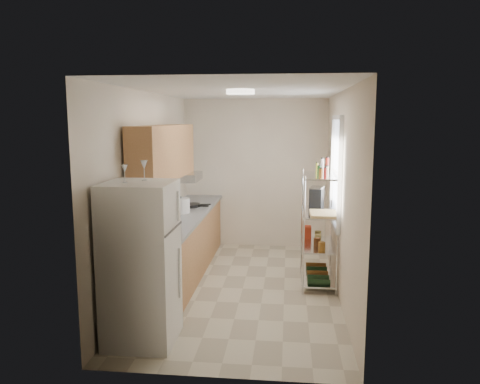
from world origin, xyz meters
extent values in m
cube|color=beige|center=(0.00, 0.00, -0.01)|extent=(2.50, 4.40, 0.01)
cube|color=silver|center=(0.00, 0.00, 2.60)|extent=(2.50, 4.40, 0.01)
cube|color=beige|center=(0.00, 2.21, 1.30)|extent=(2.50, 0.01, 2.60)
cube|color=beige|center=(0.00, -2.21, 1.30)|extent=(2.50, 0.01, 2.60)
cube|color=beige|center=(-1.25, 0.00, 1.30)|extent=(0.01, 4.40, 2.60)
cube|color=beige|center=(1.25, 0.00, 1.30)|extent=(0.01, 4.40, 2.60)
cube|color=#B77E4E|center=(-0.92, 0.44, 0.43)|extent=(0.60, 3.48, 0.86)
cube|color=gray|center=(-0.90, 0.44, 0.88)|extent=(0.63, 3.51, 0.04)
cube|color=#B7BABC|center=(-0.94, -0.70, 0.88)|extent=(0.52, 0.44, 0.04)
cube|color=#B7BABC|center=(-0.64, 1.80, 0.46)|extent=(0.01, 0.55, 0.72)
cube|color=#B77E4E|center=(-1.05, 0.10, 1.81)|extent=(0.33, 2.20, 0.72)
cube|color=#B7BABC|center=(-1.00, 0.90, 1.39)|extent=(0.50, 0.60, 0.12)
cube|color=white|center=(1.23, 0.35, 1.55)|extent=(0.06, 1.00, 1.46)
cube|color=silver|center=(1.00, 0.30, 0.10)|extent=(0.45, 0.90, 0.02)
cube|color=silver|center=(1.00, 0.30, 0.55)|extent=(0.45, 0.90, 0.02)
cube|color=silver|center=(1.00, 0.30, 1.00)|extent=(0.45, 0.90, 0.02)
cube|color=silver|center=(1.00, 0.30, 1.50)|extent=(0.45, 0.90, 0.02)
cylinder|color=silver|center=(0.79, -0.14, 0.78)|extent=(0.02, 0.02, 1.55)
cylinder|color=silver|center=(0.79, 0.74, 0.78)|extent=(0.02, 0.02, 1.55)
cylinder|color=silver|center=(1.22, -0.14, 0.78)|extent=(0.02, 0.02, 1.55)
cylinder|color=silver|center=(1.22, 0.74, 0.78)|extent=(0.02, 0.02, 1.55)
cylinder|color=white|center=(0.00, -0.30, 2.57)|extent=(0.34, 0.34, 0.05)
cube|color=silver|center=(-0.87, -1.58, 0.82)|extent=(0.68, 0.68, 1.64)
cylinder|color=white|center=(-0.96, 0.57, 1.01)|extent=(0.27, 0.27, 0.22)
cylinder|color=black|center=(-0.93, 1.03, 0.92)|extent=(0.27, 0.27, 0.05)
cylinder|color=black|center=(-0.89, 1.09, 0.92)|extent=(0.28, 0.28, 0.05)
cube|color=tan|center=(1.07, 0.09, 1.03)|extent=(0.38, 0.49, 0.03)
cube|color=black|center=(0.99, 0.61, 1.16)|extent=(0.23, 0.29, 0.30)
cube|color=maroon|center=(0.87, 0.63, 0.65)|extent=(0.11, 0.15, 0.17)
camera|label=1|loc=(0.59, -5.97, 2.25)|focal=35.00mm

